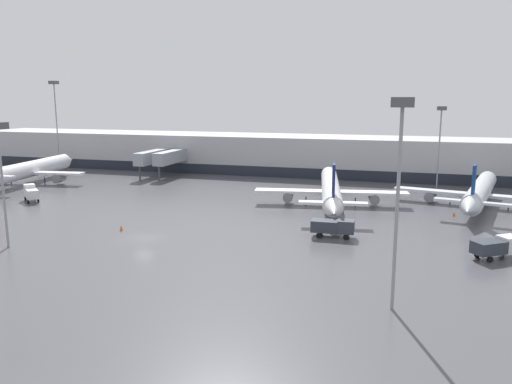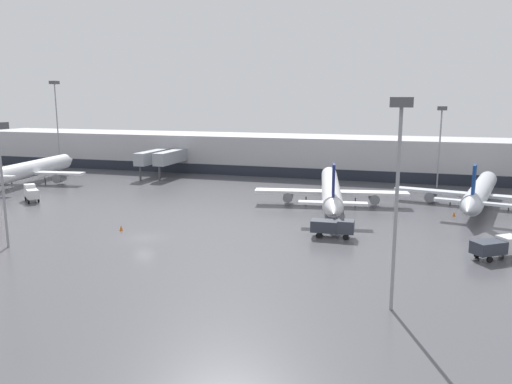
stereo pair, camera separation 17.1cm
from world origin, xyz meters
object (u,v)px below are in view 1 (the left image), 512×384
at_px(service_truck_1, 333,226).
at_px(traffic_cone_1, 454,214).
at_px(service_truck_0, 31,193).
at_px(parked_jet_0, 480,192).
at_px(parked_jet_2, 331,189).
at_px(traffic_cone_2, 121,228).
at_px(apron_light_mast_7, 441,123).
at_px(apron_light_mast_5, 401,144).
at_px(apron_light_mast_0, 55,102).
at_px(service_truck_2, 497,246).
at_px(parked_jet_1, 29,170).

xyz_separation_m(service_truck_1, traffic_cone_1, (16.12, 17.31, -1.09)).
xyz_separation_m(service_truck_0, service_truck_1, (54.04, -7.70, -0.12)).
distance_m(parked_jet_0, parked_jet_2, 24.61).
relative_size(parked_jet_2, traffic_cone_2, 51.66).
distance_m(parked_jet_0, apron_light_mast_7, 21.49).
height_order(parked_jet_0, service_truck_0, parked_jet_0).
relative_size(parked_jet_2, traffic_cone_1, 53.18).
height_order(traffic_cone_2, apron_light_mast_5, apron_light_mast_5).
height_order(service_truck_1, apron_light_mast_5, apron_light_mast_5).
distance_m(service_truck_1, apron_light_mast_7, 47.27).
distance_m(service_truck_0, apron_light_mast_0, 44.41).
xyz_separation_m(apron_light_mast_5, apron_light_mast_7, (6.74, 64.52, -1.12)).
height_order(service_truck_1, apron_light_mast_7, apron_light_mast_7).
bearing_deg(apron_light_mast_7, service_truck_2, -84.96).
bearing_deg(apron_light_mast_0, parked_jet_1, -67.72).
bearing_deg(service_truck_1, apron_light_mast_0, 148.17).
bearing_deg(traffic_cone_2, service_truck_0, 153.76).
bearing_deg(service_truck_0, traffic_cone_2, -166.35).
relative_size(parked_jet_1, service_truck_1, 6.45).
xyz_separation_m(parked_jet_0, traffic_cone_2, (-48.90, -30.50, -2.20)).
distance_m(parked_jet_1, apron_light_mast_0, 26.05).
distance_m(parked_jet_0, service_truck_2, 28.94).
relative_size(parked_jet_0, service_truck_0, 7.40).
xyz_separation_m(parked_jet_1, service_truck_0, (13.48, -15.13, -1.45)).
height_order(service_truck_0, traffic_cone_2, service_truck_0).
bearing_deg(parked_jet_1, traffic_cone_1, -102.18).
height_order(parked_jet_2, service_truck_0, parked_jet_2).
relative_size(apron_light_mast_0, apron_light_mast_5, 1.23).
relative_size(traffic_cone_1, apron_light_mast_0, 0.03).
relative_size(service_truck_2, traffic_cone_2, 7.87).
xyz_separation_m(traffic_cone_2, apron_light_mast_5, (36.38, -16.16, 13.79)).
height_order(apron_light_mast_0, apron_light_mast_7, apron_light_mast_0).
bearing_deg(service_truck_1, traffic_cone_1, 44.84).
xyz_separation_m(traffic_cone_2, apron_light_mast_0, (-47.61, 48.19, 16.63)).
xyz_separation_m(service_truck_2, apron_light_mast_7, (-4.12, 46.72, 11.61)).
relative_size(service_truck_0, apron_light_mast_5, 0.26).
relative_size(service_truck_0, traffic_cone_2, 6.33).
distance_m(traffic_cone_1, traffic_cone_2, 49.67).
bearing_deg(parked_jet_2, apron_light_mast_5, -174.16).
height_order(parked_jet_0, apron_light_mast_5, apron_light_mast_5).
xyz_separation_m(service_truck_1, service_truck_2, (18.99, -3.38, -0.01)).
bearing_deg(service_truck_2, traffic_cone_1, 61.72).
relative_size(service_truck_2, traffic_cone_1, 8.10).
height_order(parked_jet_1, traffic_cone_1, parked_jet_1).
distance_m(parked_jet_2, apron_light_mast_5, 43.96).
height_order(service_truck_2, traffic_cone_2, service_truck_2).
height_order(traffic_cone_1, apron_light_mast_5, apron_light_mast_5).
relative_size(service_truck_1, apron_light_mast_5, 0.31).
relative_size(service_truck_0, service_truck_2, 0.80).
bearing_deg(service_truck_2, service_truck_1, 133.72).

